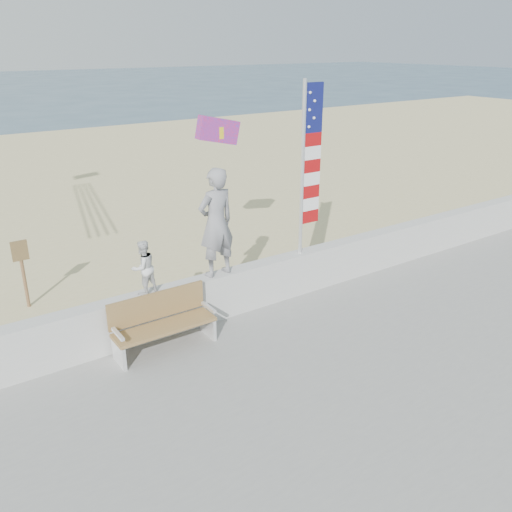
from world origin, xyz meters
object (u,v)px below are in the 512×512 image
(adult, at_px, (216,223))
(flag, at_px, (307,162))
(child, at_px, (143,267))
(bench, at_px, (162,321))

(adult, distance_m, flag, 2.30)
(child, xyz_separation_m, flag, (3.61, -0.00, 1.42))
(child, relative_size, flag, 0.28)
(child, height_order, bench, child)
(child, bearing_deg, adult, 164.91)
(adult, height_order, bench, adult)
(bench, distance_m, flag, 4.24)
(adult, xyz_separation_m, flag, (2.13, -0.00, 0.88))
(adult, bearing_deg, flag, 174.25)
(adult, bearing_deg, bench, 12.27)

